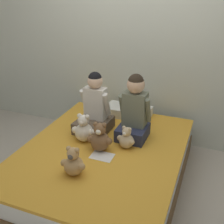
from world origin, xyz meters
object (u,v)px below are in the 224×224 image
object	(u,v)px
teddy_bear_between_children	(100,139)
teddy_bear_at_foot_of_bed	(74,163)
bed	(103,166)
child_on_left	(95,109)
pillow_at_headboard	(128,111)
child_on_right	(134,111)
teddy_bear_held_by_left_child	(84,130)
teddy_bear_held_by_right_child	(126,139)
sign_card	(102,156)

from	to	relation	value
teddy_bear_between_children	teddy_bear_at_foot_of_bed	xyz separation A→B (m)	(-0.05, -0.42, -0.01)
bed	child_on_left	size ratio (longest dim) A/B	2.97
pillow_at_headboard	child_on_left	bearing A→B (deg)	-116.83
child_on_right	teddy_bear_held_by_left_child	bearing A→B (deg)	-148.16
bed	teddy_bear_held_by_right_child	xyz separation A→B (m)	(0.21, 0.10, 0.30)
child_on_right	teddy_bear_held_by_right_child	xyz separation A→B (m)	(-0.00, -0.23, -0.20)
child_on_left	teddy_bear_at_foot_of_bed	bearing A→B (deg)	-74.80
child_on_left	pillow_at_headboard	size ratio (longest dim) A/B	1.19
teddy_bear_held_by_right_child	teddy_bear_at_foot_of_bed	world-z (taller)	teddy_bear_at_foot_of_bed
child_on_right	child_on_left	bearing A→B (deg)	-178.81
teddy_bear_between_children	teddy_bear_at_foot_of_bed	size ratio (longest dim) A/B	1.11
teddy_bear_at_foot_of_bed	child_on_left	bearing A→B (deg)	100.51
teddy_bear_at_foot_of_bed	sign_card	world-z (taller)	teddy_bear_at_foot_of_bed
teddy_bear_held_by_left_child	sign_card	size ratio (longest dim) A/B	1.41
teddy_bear_held_by_left_child	sign_card	xyz separation A→B (m)	(0.28, -0.20, -0.12)
pillow_at_headboard	sign_card	world-z (taller)	pillow_at_headboard
teddy_bear_held_by_right_child	teddy_bear_between_children	distance (m)	0.26
bed	pillow_at_headboard	bearing A→B (deg)	90.00
bed	teddy_bear_between_children	world-z (taller)	teddy_bear_between_children
sign_card	teddy_bear_at_foot_of_bed	bearing A→B (deg)	-109.19
teddy_bear_at_foot_of_bed	child_on_right	bearing A→B (deg)	69.43
pillow_at_headboard	sign_card	distance (m)	0.92
teddy_bear_held_by_left_child	pillow_at_headboard	size ratio (longest dim) A/B	0.55
teddy_bear_at_foot_of_bed	teddy_bear_held_by_right_child	bearing A→B (deg)	62.44
child_on_left	teddy_bear_held_by_left_child	distance (m)	0.29
teddy_bear_between_children	pillow_at_headboard	bearing A→B (deg)	81.42
teddy_bear_held_by_left_child	teddy_bear_between_children	world-z (taller)	teddy_bear_held_by_left_child
teddy_bear_held_by_right_child	pillow_at_headboard	bearing A→B (deg)	120.16
child_on_left	sign_card	world-z (taller)	child_on_left
teddy_bear_held_by_left_child	bed	bearing A→B (deg)	-18.91
bed	teddy_bear_held_by_right_child	world-z (taller)	teddy_bear_held_by_right_child
child_on_left	teddy_bear_between_children	world-z (taller)	child_on_left
teddy_bear_between_children	pillow_at_headboard	xyz separation A→B (m)	(0.01, 0.82, -0.07)
child_on_left	teddy_bear_held_by_right_child	size ratio (longest dim) A/B	2.82
teddy_bear_at_foot_of_bed	pillow_at_headboard	world-z (taller)	teddy_bear_at_foot_of_bed
bed	child_on_left	bearing A→B (deg)	125.22
teddy_bear_held_by_left_child	sign_card	world-z (taller)	teddy_bear_held_by_left_child
child_on_right	teddy_bear_at_foot_of_bed	size ratio (longest dim) A/B	2.55
teddy_bear_between_children	pillow_at_headboard	size ratio (longest dim) A/B	0.55
bed	sign_card	world-z (taller)	sign_card
teddy_bear_held_by_left_child	teddy_bear_at_foot_of_bed	xyz separation A→B (m)	(0.17, -0.52, -0.01)
bed	teddy_bear_held_by_left_child	bearing A→B (deg)	164.43
child_on_left	sign_card	bearing A→B (deg)	-55.36
bed	pillow_at_headboard	xyz separation A→B (m)	(0.00, 0.78, 0.26)
child_on_left	sign_card	distance (m)	0.59
bed	teddy_bear_held_by_left_child	size ratio (longest dim) A/B	6.45
child_on_left	sign_card	size ratio (longest dim) A/B	3.05
bed	child_on_right	distance (m)	0.64
teddy_bear_held_by_right_child	teddy_bear_between_children	world-z (taller)	teddy_bear_between_children
child_on_left	child_on_right	bearing A→B (deg)	3.43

